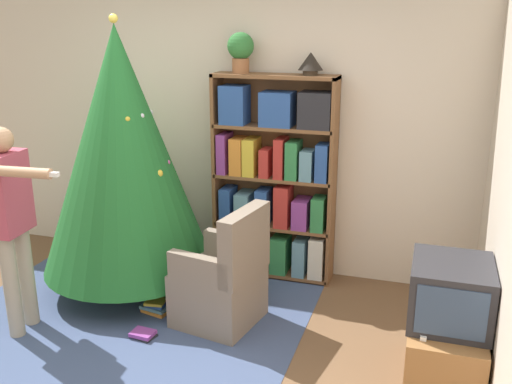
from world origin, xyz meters
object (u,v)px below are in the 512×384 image
(television, at_px, (451,293))
(standing_person, at_px, (12,215))
(bookshelf, at_px, (275,181))
(christmas_tree, at_px, (123,152))
(potted_plant, at_px, (241,49))
(table_lamp, at_px, (311,62))
(armchair, at_px, (223,283))

(television, bearing_deg, standing_person, -175.15)
(bookshelf, bearing_deg, christmas_tree, -149.32)
(standing_person, height_order, potted_plant, potted_plant)
(bookshelf, xyz_separation_m, table_lamp, (0.29, 0.01, 1.01))
(television, xyz_separation_m, standing_person, (-2.94, -0.25, 0.27))
(armchair, bearing_deg, christmas_tree, -96.80)
(television, relative_size, christmas_tree, 0.24)
(christmas_tree, height_order, table_lamp, christmas_tree)
(bookshelf, xyz_separation_m, potted_plant, (-0.30, 0.01, 1.09))
(television, height_order, armchair, armchair)
(bookshelf, relative_size, table_lamp, 8.86)
(bookshelf, relative_size, christmas_tree, 0.79)
(christmas_tree, distance_m, table_lamp, 1.65)
(bookshelf, relative_size, potted_plant, 5.39)
(television, distance_m, standing_person, 2.96)
(potted_plant, bearing_deg, table_lamp, 0.00)
(bookshelf, bearing_deg, armchair, -98.03)
(potted_plant, bearing_deg, christmas_tree, -140.24)
(christmas_tree, distance_m, armchair, 1.32)
(christmas_tree, height_order, armchair, christmas_tree)
(christmas_tree, height_order, potted_plant, christmas_tree)
(television, relative_size, potted_plant, 1.60)
(standing_person, bearing_deg, table_lamp, 124.76)
(armchair, height_order, table_lamp, table_lamp)
(armchair, bearing_deg, television, 89.91)
(potted_plant, bearing_deg, armchair, -79.65)
(potted_plant, bearing_deg, television, -34.98)
(christmas_tree, bearing_deg, bookshelf, 30.68)
(standing_person, xyz_separation_m, table_lamp, (1.78, 1.47, 0.98))
(christmas_tree, bearing_deg, potted_plant, 39.76)
(bookshelf, bearing_deg, table_lamp, 1.18)
(television, xyz_separation_m, table_lamp, (-1.16, 1.22, 1.25))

